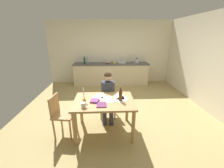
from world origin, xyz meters
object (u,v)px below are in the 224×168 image
at_px(chair_side_empty, 61,113).
at_px(wine_bottle_on_table, 121,95).
at_px(sink_unit, 122,63).
at_px(bottle_vinegar, 88,61).
at_px(mixing_bowl, 107,62).
at_px(stovetop_kettle, 137,61).
at_px(person_seated, 108,93).
at_px(coffee_mug, 84,105).
at_px(teacup_on_counter, 115,63).
at_px(book_magazine, 102,105).
at_px(candlestick, 84,97).
at_px(book_cookery, 95,101).
at_px(wine_glass_near_sink, 112,60).
at_px(wine_glass_by_kettle, 110,60).
at_px(dining_table, 104,105).
at_px(bottle_oil, 85,61).
at_px(chair_at_table, 108,98).

relative_size(chair_side_empty, wine_bottle_on_table, 3.11).
height_order(wine_bottle_on_table, sink_unit, sink_unit).
height_order(wine_bottle_on_table, bottle_vinegar, bottle_vinegar).
relative_size(mixing_bowl, stovetop_kettle, 0.92).
xyz_separation_m(person_seated, coffee_mug, (-0.46, -0.82, 0.12)).
relative_size(sink_unit, teacup_on_counter, 3.09).
bearing_deg(mixing_bowl, person_seated, -90.69).
relative_size(book_magazine, stovetop_kettle, 0.98).
distance_m(candlestick, book_cookery, 0.23).
bearing_deg(sink_unit, book_cookery, -105.88).
bearing_deg(wine_glass_near_sink, chair_side_empty, -109.71).
distance_m(wine_bottle_on_table, bottle_vinegar, 3.29).
relative_size(sink_unit, wine_glass_by_kettle, 2.34).
distance_m(bottle_vinegar, wine_glass_by_kettle, 0.95).
bearing_deg(person_seated, book_magazine, -100.43).
height_order(candlestick, mixing_bowl, candlestick).
relative_size(dining_table, bottle_oil, 3.97).
bearing_deg(coffee_mug, wine_glass_near_sink, 78.92).
height_order(mixing_bowl, wine_glass_by_kettle, wine_glass_by_kettle).
height_order(dining_table, mixing_bowl, mixing_bowl).
height_order(stovetop_kettle, wine_glass_by_kettle, stovetop_kettle).
xyz_separation_m(person_seated, teacup_on_counter, (0.32, 2.49, 0.27)).
bearing_deg(dining_table, chair_at_table, 81.86).
height_order(chair_at_table, book_cookery, chair_at_table).
bearing_deg(wine_glass_near_sink, sink_unit, -20.15).
distance_m(book_magazine, mixing_bowl, 3.38).
bearing_deg(candlestick, mixing_bowl, 80.61).
relative_size(coffee_mug, teacup_on_counter, 1.07).
relative_size(dining_table, stovetop_kettle, 5.55).
relative_size(book_cookery, wine_glass_near_sink, 1.17).
xyz_separation_m(bottle_oil, bottle_vinegar, (0.12, -0.00, -0.01)).
height_order(person_seated, book_cookery, person_seated).
xyz_separation_m(chair_at_table, book_magazine, (-0.14, -0.89, 0.28)).
bearing_deg(bottle_oil, wine_bottle_on_table, -70.16).
height_order(bottle_oil, wine_glass_near_sink, bottle_oil).
bearing_deg(mixing_bowl, chair_at_table, -90.63).
height_order(chair_at_table, stovetop_kettle, stovetop_kettle).
xyz_separation_m(wine_bottle_on_table, wine_glass_by_kettle, (-0.09, 3.35, 0.14)).
distance_m(coffee_mug, candlestick, 0.29).
bearing_deg(chair_side_empty, sink_unit, 63.55).
height_order(sink_unit, wine_glass_by_kettle, sink_unit).
distance_m(person_seated, wine_bottle_on_table, 0.64).
distance_m(bottle_oil, wine_glass_by_kettle, 1.06).
xyz_separation_m(wine_bottle_on_table, stovetop_kettle, (1.01, 3.20, 0.13)).
height_order(candlestick, sink_unit, sink_unit).
xyz_separation_m(book_magazine, sink_unit, (0.78, 3.38, 0.17)).
xyz_separation_m(dining_table, bottle_vinegar, (-0.68, 3.10, 0.39)).
bearing_deg(wine_glass_near_sink, candlestick, -102.51).
xyz_separation_m(book_magazine, stovetop_kettle, (1.39, 3.38, 0.24)).
bearing_deg(wine_glass_near_sink, person_seated, -95.04).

